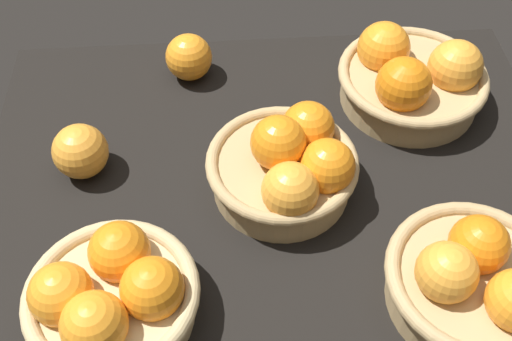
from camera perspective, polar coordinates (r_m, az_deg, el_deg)
The scene contains 7 objects.
market_tray at distance 85.85cm, azimuth 2.11°, elevation -3.52°, with size 84.00×72.00×3.00cm, color black.
basket_far_right at distance 98.21cm, azimuth 14.40°, elevation 8.41°, with size 23.16×23.16×11.46cm.
basket_near_right at distance 76.70cm, azimuth 19.76°, elevation -9.77°, with size 21.24×21.24×11.35cm.
basket_near_left at distance 73.38cm, azimuth -13.41°, elevation -11.42°, with size 20.53×20.53×10.68cm.
basket_center at distance 82.32cm, azimuth 3.08°, elevation 0.46°, with size 20.84×20.84×12.38cm.
loose_orange_front_gap at distance 88.74cm, azimuth -16.14°, elevation 1.73°, with size 7.85×7.85×7.85cm, color #F49E33.
loose_orange_back_gap at distance 100.77cm, azimuth -6.32°, elevation 10.52°, with size 7.59×7.59×7.59cm, color orange.
Camera 1 is at (-6.71, -50.43, 70.65)cm, focal length 42.65 mm.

